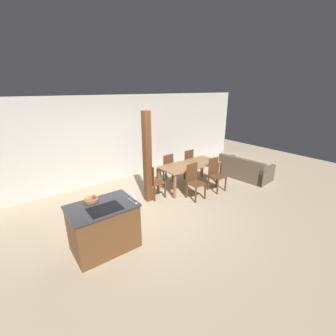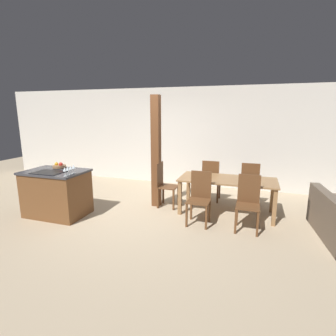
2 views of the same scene
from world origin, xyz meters
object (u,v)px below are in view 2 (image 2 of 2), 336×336
Objects in this scene: wine_glass_far at (71,168)px; wine_glass_middle at (68,169)px; kitchen_island at (57,193)px; dining_chair_head_end at (165,184)px; dining_chair_far_left at (211,180)px; dining_chair_far_right at (250,183)px; timber_post at (156,152)px; dining_table at (227,183)px; dining_chair_near_left at (200,197)px; wine_glass_near at (65,170)px; wine_glass_end at (74,167)px; fruit_bowl at (59,166)px; dining_chair_near_right at (248,202)px.

wine_glass_middle is at bearing -90.00° from wine_glass_far.
kitchen_island is 7.26× the size of wine_glass_middle.
dining_chair_head_end is (1.36, 1.40, -0.54)m from wine_glass_middle.
dining_chair_far_right is (0.86, 0.00, 0.00)m from dining_chair_far_left.
dining_chair_far_right is at bearing 18.60° from timber_post.
dining_chair_near_left reaches higher than dining_table.
wine_glass_end is at bearing 90.00° from wine_glass_near.
kitchen_island is 0.56m from fruit_bowl.
dining_chair_far_left is (2.26, 2.13, -0.54)m from wine_glass_near.
wine_glass_end is 3.00m from dining_chair_far_left.
wine_glass_near is 1.89m from timber_post.
dining_chair_head_end is at bearing 47.52° from wine_glass_near.
kitchen_island is at bearing 26.27° from dining_chair_far_right.
wine_glass_middle reaches higher than dining_chair_far_left.
wine_glass_middle reaches higher than kitchen_island.
timber_post is (-1.52, -0.01, 0.56)m from dining_table.
dining_chair_near_left is at bearing 5.35° from fruit_bowl.
wine_glass_far is 0.17× the size of dining_chair_near_right.
dining_table is 0.80× the size of timber_post.
wine_glass_end is 0.17× the size of dining_chair_near_left.
wine_glass_far is 2.42m from dining_chair_near_left.
kitchen_island is 0.62× the size of dining_table.
wine_glass_near and wine_glass_end have the same top height.
dining_chair_far_right is 1.00× the size of dining_chair_head_end.
fruit_bowl is at bearing 137.13° from wine_glass_near.
dining_chair_near_left is at bearing 180.00° from dining_chair_near_right.
dining_chair_far_right is at bearing -180.00° from dining_chair_far_left.
dining_chair_near_right is (3.12, 0.68, -0.54)m from wine_glass_far.
wine_glass_middle and wine_glass_far have the same top height.
dining_chair_far_right is at bearing 26.27° from kitchen_island.
dining_chair_near_left is at bearing 56.30° from dining_chair_far_right.
dining_chair_far_left is (2.88, 1.56, -0.45)m from fruit_bowl.
wine_glass_middle is at bearing -161.40° from dining_chair_near_left.
wine_glass_near is 0.17× the size of dining_chair_near_right.
wine_glass_near is (0.52, -0.33, 0.58)m from kitchen_island.
dining_chair_far_left is at bearing 43.24° from wine_glass_near.
fruit_bowl is 0.71m from wine_glass_end.
wine_glass_end is (0.00, 0.08, 0.00)m from wine_glass_far.
fruit_bowl is 0.27× the size of dining_chair_head_end.
wine_glass_end reaches higher than dining_table.
wine_glass_far is 1.76m from timber_post.
dining_chair_near_right is at bearing 13.71° from wine_glass_middle.
wine_glass_end reaches higher than dining_chair_far_right.
kitchen_island is 1.23× the size of dining_chair_near_right.
wine_glass_near is (0.62, -0.57, 0.09)m from fruit_bowl.
dining_chair_head_end is (1.88, 1.15, 0.04)m from kitchen_island.
timber_post is at bearing 46.40° from wine_glass_end.
dining_chair_near_right is at bearing 4.13° from fruit_bowl.
timber_post reaches higher than dining_chair_far_left.
dining_chair_head_end is at bearing 45.92° from wine_glass_middle.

